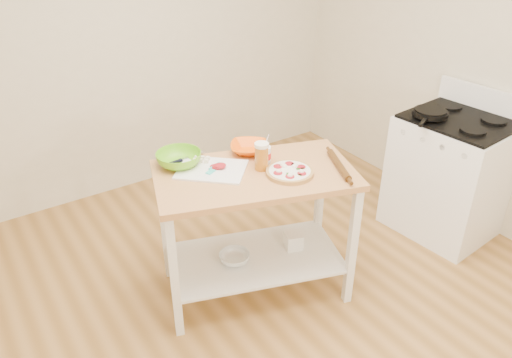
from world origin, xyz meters
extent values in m
cube|color=#AD7C40|center=(0.00, 0.00, -0.01)|extent=(4.00, 4.50, 0.02)
cube|color=beige|center=(0.00, 2.26, 1.35)|extent=(4.00, 0.02, 2.70)
cube|color=tan|center=(0.04, 0.44, 0.88)|extent=(1.34, 1.00, 0.04)
cube|color=white|center=(0.04, 0.44, 0.25)|extent=(1.25, 0.92, 0.02)
cube|color=white|center=(-0.58, 0.35, 0.43)|extent=(0.06, 0.06, 0.86)
cube|color=white|center=(-0.40, 0.88, 0.43)|extent=(0.06, 0.06, 0.86)
cube|color=white|center=(0.47, 0.00, 0.43)|extent=(0.06, 0.06, 0.86)
cube|color=white|center=(0.65, 0.53, 0.43)|extent=(0.06, 0.06, 0.86)
cube|color=white|center=(1.67, 0.21, 0.46)|extent=(0.70, 0.80, 0.92)
cube|color=black|center=(1.67, 0.21, 0.93)|extent=(0.66, 0.76, 0.02)
cube|color=white|center=(1.97, 0.24, 1.02)|extent=(0.10, 0.75, 0.18)
cylinder|color=black|center=(1.51, 0.36, 0.98)|extent=(0.26, 0.26, 0.03)
cube|color=black|center=(1.33, 0.28, 0.98)|extent=(0.15, 0.09, 0.02)
cylinder|color=tan|center=(0.20, 0.30, 0.91)|extent=(0.28, 0.28, 0.02)
cylinder|color=tan|center=(0.20, 0.30, 0.92)|extent=(0.28, 0.28, 0.01)
cylinder|color=white|center=(0.20, 0.30, 0.92)|extent=(0.25, 0.25, 0.01)
cylinder|color=maroon|center=(0.28, 0.30, 0.93)|extent=(0.05, 0.05, 0.01)
cylinder|color=maroon|center=(0.24, 0.37, 0.93)|extent=(0.05, 0.05, 0.01)
cylinder|color=maroon|center=(0.16, 0.38, 0.93)|extent=(0.05, 0.05, 0.01)
cylinder|color=maroon|center=(0.12, 0.31, 0.93)|extent=(0.05, 0.05, 0.01)
cylinder|color=maroon|center=(0.15, 0.24, 0.93)|extent=(0.05, 0.05, 0.01)
cylinder|color=maroon|center=(0.23, 0.23, 0.93)|extent=(0.05, 0.05, 0.01)
sphere|color=white|center=(0.24, 0.32, 0.93)|extent=(0.03, 0.03, 0.03)
sphere|color=white|center=(0.19, 0.37, 0.93)|extent=(0.03, 0.03, 0.03)
sphere|color=white|center=(0.13, 0.32, 0.93)|extent=(0.03, 0.03, 0.03)
sphere|color=white|center=(0.16, 0.25, 0.93)|extent=(0.03, 0.03, 0.03)
sphere|color=white|center=(0.24, 0.25, 0.93)|extent=(0.03, 0.03, 0.03)
sphere|color=white|center=(0.25, 0.32, 0.93)|extent=(0.03, 0.03, 0.03)
sphere|color=white|center=(0.20, 0.36, 0.93)|extent=(0.03, 0.03, 0.03)
plane|color=#184C0F|center=(0.24, 0.29, 0.93)|extent=(0.03, 0.03, 0.00)
plane|color=#184C0F|center=(0.25, 0.35, 0.93)|extent=(0.03, 0.03, 0.00)
plane|color=#184C0F|center=(0.18, 0.38, 0.93)|extent=(0.03, 0.03, 0.00)
plane|color=#184C0F|center=(0.13, 0.33, 0.93)|extent=(0.03, 0.03, 0.00)
plane|color=#184C0F|center=(0.16, 0.27, 0.93)|extent=(0.03, 0.03, 0.00)
plane|color=#184C0F|center=(0.21, 0.22, 0.93)|extent=(0.03, 0.03, 0.00)
plane|color=#184C0F|center=(0.27, 0.28, 0.93)|extent=(0.03, 0.03, 0.00)
cube|color=white|center=(-0.17, 0.60, 0.91)|extent=(0.50, 0.49, 0.01)
cube|color=#F4EACC|center=(-0.21, 0.73, 0.92)|extent=(0.03, 0.03, 0.02)
cube|color=#F4EACC|center=(-0.18, 0.71, 0.92)|extent=(0.03, 0.03, 0.02)
cube|color=#F4EACC|center=(-0.16, 0.69, 0.92)|extent=(0.03, 0.03, 0.02)
cube|color=#F4EACC|center=(-0.18, 0.76, 0.92)|extent=(0.03, 0.03, 0.02)
cube|color=#F4EACC|center=(-0.16, 0.74, 0.92)|extent=(0.03, 0.03, 0.02)
cube|color=#F4EACC|center=(-0.13, 0.71, 0.92)|extent=(0.03, 0.03, 0.02)
cylinder|color=maroon|center=(-0.14, 0.60, 0.92)|extent=(0.07, 0.07, 0.01)
cylinder|color=maroon|center=(-0.13, 0.59, 0.92)|extent=(0.07, 0.07, 0.01)
cylinder|color=maroon|center=(-0.12, 0.58, 0.93)|extent=(0.07, 0.07, 0.01)
cube|color=#35CCC5|center=(-0.19, 0.57, 0.92)|extent=(0.07, 0.06, 0.01)
cylinder|color=#35CCC5|center=(-0.14, 0.62, 0.92)|extent=(0.10, 0.05, 0.01)
cube|color=silver|center=(-0.19, 0.81, 0.91)|extent=(0.18, 0.04, 0.00)
cube|color=black|center=(-0.32, 0.79, 0.92)|extent=(0.10, 0.03, 0.01)
imported|color=#FF6008|center=(0.16, 0.68, 0.93)|extent=(0.34, 0.34, 0.06)
imported|color=#68BD1B|center=(-0.30, 0.77, 0.94)|extent=(0.29, 0.29, 0.09)
cylinder|color=#AE6216|center=(0.09, 0.45, 0.98)|extent=(0.08, 0.08, 0.15)
cylinder|color=white|center=(0.09, 0.45, 1.06)|extent=(0.09, 0.09, 0.02)
cylinder|color=white|center=(0.15, 0.51, 0.96)|extent=(0.09, 0.09, 0.11)
cylinder|color=red|center=(0.15, 0.51, 0.96)|extent=(0.09, 0.09, 0.04)
cylinder|color=silver|center=(0.17, 0.51, 1.04)|extent=(0.01, 0.06, 0.11)
cylinder|color=#4F3012|center=(0.49, 0.20, 0.92)|extent=(0.18, 0.34, 0.04)
imported|color=silver|center=(-0.10, 0.47, 0.29)|extent=(0.27, 0.27, 0.06)
cube|color=white|center=(0.31, 0.38, 0.32)|extent=(0.14, 0.14, 0.11)
camera|label=1|loc=(-1.41, -1.74, 2.34)|focal=35.00mm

